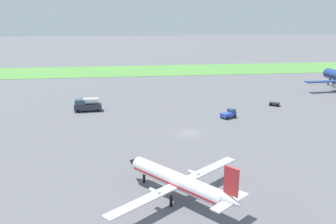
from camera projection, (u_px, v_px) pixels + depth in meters
name	position (u px, v px, depth m)	size (l,w,h in m)	color
ground_plane	(189.00, 133.00, 73.11)	(600.00, 600.00, 0.00)	slate
grass_taxiway_strip	(154.00, 70.00, 149.95)	(360.00, 28.00, 0.08)	#549342
airplane_foreground_turboprop	(179.00, 181.00, 46.89)	(18.93, 16.88, 6.90)	white
fuel_truck_near_gate	(87.00, 105.00, 88.89)	(6.57, 2.81, 3.29)	#2D333D
baggage_cart_midfield	(275.00, 104.00, 94.04)	(2.95, 2.82, 0.90)	#2D333D
pushback_tug_by_runway	(229.00, 114.00, 83.49)	(4.01, 3.42, 1.95)	#334FB2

